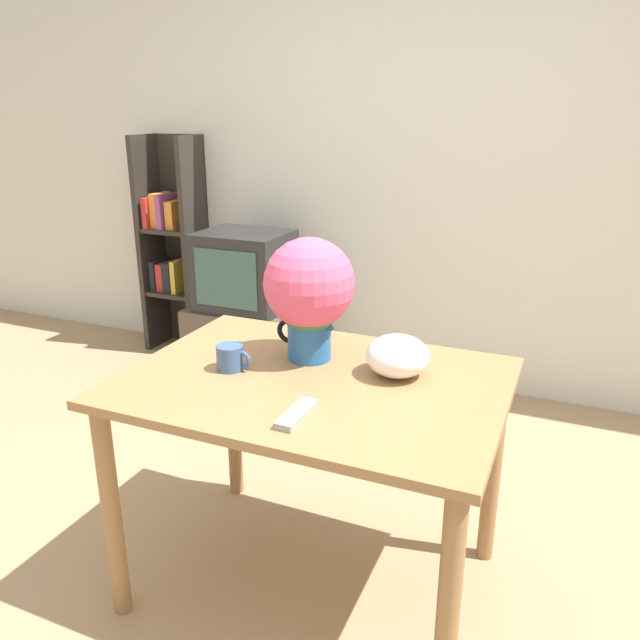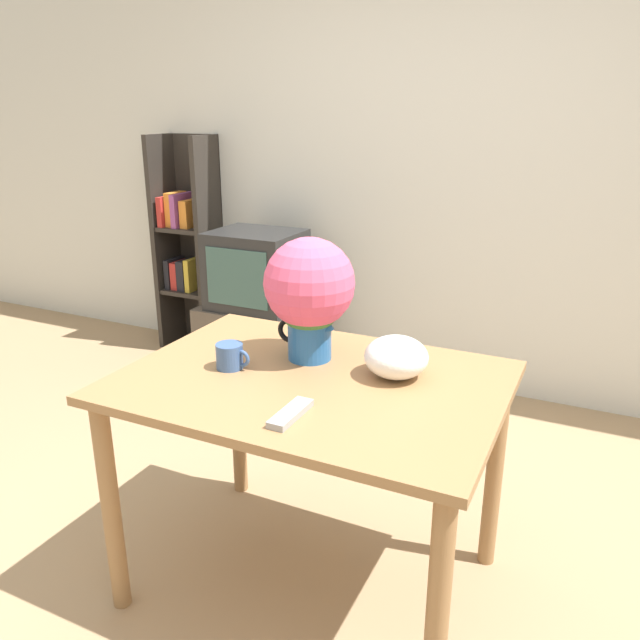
{
  "view_description": "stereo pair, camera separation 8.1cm",
  "coord_description": "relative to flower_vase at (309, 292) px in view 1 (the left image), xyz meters",
  "views": [
    {
      "loc": [
        0.89,
        -1.55,
        1.61
      ],
      "look_at": [
        0.11,
        0.26,
        0.94
      ],
      "focal_mm": 35.0,
      "sensor_mm": 36.0,
      "label": 1
    },
    {
      "loc": [
        0.96,
        -1.52,
        1.61
      ],
      "look_at": [
        0.11,
        0.26,
        0.94
      ],
      "focal_mm": 35.0,
      "sensor_mm": 36.0,
      "label": 2
    }
  ],
  "objects": [
    {
      "name": "white_bowl",
      "position": [
        0.32,
        -0.02,
        -0.17
      ],
      "size": [
        0.2,
        0.2,
        0.13
      ],
      "color": "white",
      "rests_on": "table"
    },
    {
      "name": "table",
      "position": [
        0.08,
        -0.15,
        -0.35
      ],
      "size": [
        1.2,
        0.88,
        0.8
      ],
      "color": "olive",
      "rests_on": "ground_plane"
    },
    {
      "name": "bookshelf",
      "position": [
        -1.74,
        1.62,
        -0.31
      ],
      "size": [
        0.4,
        0.28,
        1.45
      ],
      "color": "#2D2823",
      "rests_on": "ground_plane"
    },
    {
      "name": "tv_stand",
      "position": [
        -1.02,
        1.33,
        -0.8
      ],
      "size": [
        0.66,
        0.48,
        0.46
      ],
      "color": "#4C4238",
      "rests_on": "ground_plane"
    },
    {
      "name": "tv_set",
      "position": [
        -1.02,
        1.33,
        -0.34
      ],
      "size": [
        0.51,
        0.44,
        0.46
      ],
      "color": "black",
      "rests_on": "tv_stand"
    },
    {
      "name": "flower_vase",
      "position": [
        0.0,
        0.0,
        0.0
      ],
      "size": [
        0.31,
        0.31,
        0.42
      ],
      "color": "#235B9E",
      "rests_on": "table"
    },
    {
      "name": "coffee_mug",
      "position": [
        -0.2,
        -0.19,
        -0.19
      ],
      "size": [
        0.12,
        0.09,
        0.08
      ],
      "color": "#385689",
      "rests_on": "table"
    },
    {
      "name": "ground_plane",
      "position": [
        -0.07,
        -0.26,
        -1.03
      ],
      "size": [
        12.0,
        12.0,
        0.0
      ],
      "primitive_type": "plane",
      "color": "#9E7F5B"
    },
    {
      "name": "remote_control",
      "position": [
        0.14,
        -0.41,
        -0.23
      ],
      "size": [
        0.06,
        0.18,
        0.02
      ],
      "color": "#999999",
      "rests_on": "table"
    },
    {
      "name": "wall_back",
      "position": [
        -0.07,
        1.77,
        0.27
      ],
      "size": [
        8.0,
        0.05,
        2.6
      ],
      "color": "silver",
      "rests_on": "ground_plane"
    }
  ]
}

